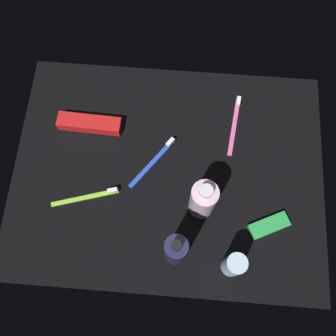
{
  "coord_description": "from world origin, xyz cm",
  "views": [
    {
      "loc": [
        2.5,
        -32.0,
        96.97
      ],
      "look_at": [
        0.0,
        0.0,
        3.0
      ],
      "focal_mm": 40.23,
      "sensor_mm": 36.0,
      "label": 1
    }
  ],
  "objects_px": {
    "deodorant_stick": "(234,265)",
    "toothpaste_box_red": "(90,124)",
    "snack_bar_green": "(269,226)",
    "toothbrush_blue": "(155,160)",
    "toothbrush_lime": "(89,196)",
    "lotion_bottle": "(176,250)",
    "toothbrush_pink": "(235,122)",
    "bodywash_bottle": "(203,200)"
  },
  "relations": [
    {
      "from": "toothpaste_box_red",
      "to": "snack_bar_green",
      "type": "height_order",
      "value": "toothpaste_box_red"
    },
    {
      "from": "lotion_bottle",
      "to": "snack_bar_green",
      "type": "height_order",
      "value": "lotion_bottle"
    },
    {
      "from": "lotion_bottle",
      "to": "toothbrush_pink",
      "type": "relative_size",
      "value": 1.05
    },
    {
      "from": "toothbrush_blue",
      "to": "toothbrush_lime",
      "type": "xyz_separation_m",
      "value": [
        -0.16,
        -0.12,
        0.0
      ]
    },
    {
      "from": "lotion_bottle",
      "to": "snack_bar_green",
      "type": "xyz_separation_m",
      "value": [
        0.24,
        0.09,
        -0.08
      ]
    },
    {
      "from": "snack_bar_green",
      "to": "toothpaste_box_red",
      "type": "bearing_deg",
      "value": 127.96
    },
    {
      "from": "toothpaste_box_red",
      "to": "lotion_bottle",
      "type": "bearing_deg",
      "value": -49.61
    },
    {
      "from": "toothbrush_blue",
      "to": "toothpaste_box_red",
      "type": "relative_size",
      "value": 0.87
    },
    {
      "from": "toothbrush_pink",
      "to": "toothpaste_box_red",
      "type": "relative_size",
      "value": 1.02
    },
    {
      "from": "toothbrush_pink",
      "to": "toothpaste_box_red",
      "type": "distance_m",
      "value": 0.41
    },
    {
      "from": "toothpaste_box_red",
      "to": "snack_bar_green",
      "type": "distance_m",
      "value": 0.56
    },
    {
      "from": "snack_bar_green",
      "to": "bodywash_bottle",
      "type": "bearing_deg",
      "value": 142.37
    },
    {
      "from": "toothbrush_pink",
      "to": "toothbrush_lime",
      "type": "bearing_deg",
      "value": -147.0
    },
    {
      "from": "toothbrush_blue",
      "to": "toothpaste_box_red",
      "type": "bearing_deg",
      "value": 155.03
    },
    {
      "from": "toothbrush_lime",
      "to": "toothpaste_box_red",
      "type": "relative_size",
      "value": 1.0
    },
    {
      "from": "lotion_bottle",
      "to": "toothbrush_blue",
      "type": "height_order",
      "value": "lotion_bottle"
    },
    {
      "from": "snack_bar_green",
      "to": "lotion_bottle",
      "type": "bearing_deg",
      "value": 175.17
    },
    {
      "from": "toothbrush_blue",
      "to": "toothpaste_box_red",
      "type": "distance_m",
      "value": 0.21
    },
    {
      "from": "toothbrush_blue",
      "to": "lotion_bottle",
      "type": "bearing_deg",
      "value": -73.45
    },
    {
      "from": "toothbrush_lime",
      "to": "toothpaste_box_red",
      "type": "xyz_separation_m",
      "value": [
        -0.03,
        0.21,
        0.01
      ]
    },
    {
      "from": "lotion_bottle",
      "to": "snack_bar_green",
      "type": "distance_m",
      "value": 0.26
    },
    {
      "from": "deodorant_stick",
      "to": "snack_bar_green",
      "type": "distance_m",
      "value": 0.15
    },
    {
      "from": "toothbrush_pink",
      "to": "toothpaste_box_red",
      "type": "bearing_deg",
      "value": -174.22
    },
    {
      "from": "deodorant_stick",
      "to": "toothbrush_blue",
      "type": "bearing_deg",
      "value": 128.7
    },
    {
      "from": "lotion_bottle",
      "to": "toothpaste_box_red",
      "type": "xyz_separation_m",
      "value": [
        -0.26,
        0.34,
        -0.07
      ]
    },
    {
      "from": "toothpaste_box_red",
      "to": "bodywash_bottle",
      "type": "bearing_deg",
      "value": -30.74
    },
    {
      "from": "deodorant_stick",
      "to": "snack_bar_green",
      "type": "height_order",
      "value": "deodorant_stick"
    },
    {
      "from": "toothbrush_pink",
      "to": "toothbrush_blue",
      "type": "relative_size",
      "value": 1.18
    },
    {
      "from": "toothbrush_lime",
      "to": "toothpaste_box_red",
      "type": "distance_m",
      "value": 0.21
    },
    {
      "from": "lotion_bottle",
      "to": "toothbrush_lime",
      "type": "relative_size",
      "value": 1.08
    },
    {
      "from": "toothbrush_blue",
      "to": "snack_bar_green",
      "type": "xyz_separation_m",
      "value": [
        0.31,
        -0.16,
        0.0
      ]
    },
    {
      "from": "toothbrush_blue",
      "to": "bodywash_bottle",
      "type": "bearing_deg",
      "value": -42.48
    },
    {
      "from": "toothbrush_pink",
      "to": "snack_bar_green",
      "type": "height_order",
      "value": "toothbrush_pink"
    },
    {
      "from": "deodorant_stick",
      "to": "toothbrush_lime",
      "type": "xyz_separation_m",
      "value": [
        -0.38,
        0.15,
        -0.05
      ]
    },
    {
      "from": "deodorant_stick",
      "to": "snack_bar_green",
      "type": "xyz_separation_m",
      "value": [
        0.1,
        0.11,
        -0.04
      ]
    },
    {
      "from": "toothbrush_pink",
      "to": "snack_bar_green",
      "type": "xyz_separation_m",
      "value": [
        0.09,
        -0.29,
        0.0
      ]
    },
    {
      "from": "toothpaste_box_red",
      "to": "snack_bar_green",
      "type": "bearing_deg",
      "value": -23.98
    },
    {
      "from": "bodywash_bottle",
      "to": "snack_bar_green",
      "type": "height_order",
      "value": "bodywash_bottle"
    },
    {
      "from": "toothbrush_blue",
      "to": "toothpaste_box_red",
      "type": "xyz_separation_m",
      "value": [
        -0.19,
        0.09,
        0.01
      ]
    },
    {
      "from": "deodorant_stick",
      "to": "toothpaste_box_red",
      "type": "bearing_deg",
      "value": 138.67
    },
    {
      "from": "lotion_bottle",
      "to": "toothbrush_blue",
      "type": "xyz_separation_m",
      "value": [
        -0.07,
        0.25,
        -0.08
      ]
    },
    {
      "from": "lotion_bottle",
      "to": "toothbrush_lime",
      "type": "xyz_separation_m",
      "value": [
        -0.24,
        0.13,
        -0.08
      ]
    }
  ]
}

